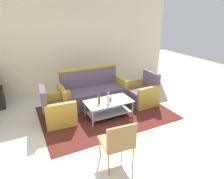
{
  "coord_description": "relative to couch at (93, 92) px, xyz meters",
  "views": [
    {
      "loc": [
        -1.82,
        -3.0,
        2.4
      ],
      "look_at": [
        0.13,
        0.87,
        0.65
      ],
      "focal_mm": 31.66,
      "sensor_mm": 36.0,
      "label": 1
    }
  ],
  "objects": [
    {
      "name": "armchair_right",
      "position": [
        1.2,
        -0.62,
        -0.03
      ],
      "size": [
        0.72,
        0.78,
        0.85
      ],
      "rotation": [
        0.0,
        0.0,
        1.59
      ],
      "color": "#5B4C60",
      "rests_on": "rug"
    },
    {
      "name": "ground_plane",
      "position": [
        0.06,
        -1.66,
        -0.32
      ],
      "size": [
        14.0,
        14.0,
        0.0
      ],
      "primitive_type": "plane",
      "color": "beige"
    },
    {
      "name": "wicker_chair",
      "position": [
        -0.52,
        -2.42,
        0.18
      ],
      "size": [
        0.52,
        0.52,
        0.84
      ],
      "rotation": [
        0.0,
        0.0,
        -0.08
      ],
      "color": "#AD844C",
      "rests_on": "ground"
    },
    {
      "name": "armchair_left",
      "position": [
        -1.07,
        -0.55,
        -0.03
      ],
      "size": [
        0.75,
        0.81,
        0.85
      ],
      "rotation": [
        0.0,
        0.0,
        -1.65
      ],
      "color": "#5B4C60",
      "rests_on": "rug"
    },
    {
      "name": "bottle_brown",
      "position": [
        -0.19,
        -0.88,
        0.18
      ],
      "size": [
        0.06,
        0.06,
        0.24
      ],
      "color": "brown",
      "rests_on": "coffee_table"
    },
    {
      "name": "coffee_table",
      "position": [
        0.06,
        -0.87,
        -0.04
      ],
      "size": [
        1.1,
        0.6,
        0.4
      ],
      "color": "silver",
      "rests_on": "rug"
    },
    {
      "name": "couch",
      "position": [
        0.0,
        0.0,
        0.0
      ],
      "size": [
        1.8,
        0.75,
        0.96
      ],
      "rotation": [
        0.0,
        0.0,
        3.13
      ],
      "color": "#5B4C60",
      "rests_on": "rug"
    },
    {
      "name": "wall_back",
      "position": [
        0.06,
        1.4,
        1.08
      ],
      "size": [
        6.52,
        0.12,
        2.8
      ],
      "color": "beige",
      "rests_on": "ground"
    },
    {
      "name": "rug",
      "position": [
        0.06,
        -0.69,
        -0.31
      ],
      "size": [
        3.09,
        2.17,
        0.01
      ],
      "primitive_type": "cube",
      "color": "#511E19",
      "rests_on": "ground"
    },
    {
      "name": "cup",
      "position": [
        0.09,
        -0.88,
        0.14
      ],
      "size": [
        0.08,
        0.08,
        0.1
      ],
      "primitive_type": "cylinder",
      "color": "red",
      "rests_on": "coffee_table"
    },
    {
      "name": "bottle_clear",
      "position": [
        -0.03,
        -1.04,
        0.21
      ],
      "size": [
        0.07,
        0.07,
        0.31
      ],
      "color": "silver",
      "rests_on": "coffee_table"
    }
  ]
}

